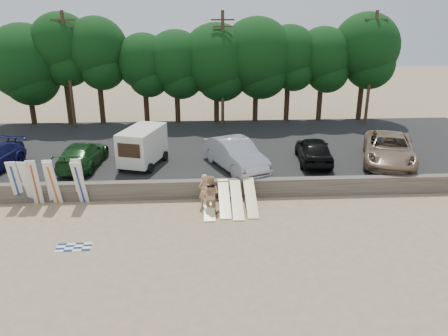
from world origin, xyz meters
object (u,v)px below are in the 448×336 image
(car_3, at_px, (314,150))
(cooler, at_px, (232,198))
(car_4, at_px, (389,149))
(box_trailer, at_px, (143,145))
(car_2, at_px, (235,154))
(beachgoer_a, at_px, (204,191))
(car_1, at_px, (83,155))
(beachgoer_b, at_px, (210,194))

(car_3, distance_m, cooler, 6.86)
(car_4, xyz_separation_m, cooler, (-10.05, -3.73, -1.43))
(box_trailer, xyz_separation_m, car_3, (10.55, -0.10, -0.48))
(car_2, relative_size, beachgoer_a, 3.00)
(box_trailer, bearing_deg, car_1, -162.70)
(car_4, bearing_deg, cooler, -139.49)
(cooler, bearing_deg, car_1, 151.59)
(car_3, height_order, beachgoer_a, car_3)
(car_3, relative_size, cooler, 12.60)
(car_3, xyz_separation_m, beachgoer_a, (-6.90, -4.63, -0.61))
(car_1, distance_m, beachgoer_b, 9.33)
(car_3, xyz_separation_m, beachgoer_b, (-6.60, -5.28, -0.54))
(beachgoer_b, bearing_deg, beachgoer_a, -46.74)
(beachgoer_a, distance_m, cooler, 1.80)
(car_1, height_order, car_2, car_2)
(box_trailer, height_order, car_3, box_trailer)
(car_4, bearing_deg, car_3, -163.37)
(car_4, height_order, cooler, car_4)
(box_trailer, distance_m, beachgoer_a, 6.07)
(box_trailer, distance_m, car_1, 3.69)
(car_3, bearing_deg, car_2, 14.84)
(car_1, relative_size, car_4, 0.80)
(car_3, bearing_deg, beachgoer_b, 44.40)
(car_4, relative_size, cooler, 16.90)
(car_1, distance_m, car_2, 9.27)
(box_trailer, relative_size, car_4, 0.62)
(box_trailer, relative_size, cooler, 10.56)
(box_trailer, height_order, cooler, box_trailer)
(car_2, bearing_deg, car_4, -20.40)
(car_1, bearing_deg, cooler, 158.84)
(box_trailer, distance_m, car_3, 10.56)
(box_trailer, relative_size, car_1, 0.78)
(beachgoer_b, height_order, cooler, beachgoer_b)
(beachgoer_a, bearing_deg, car_3, 179.68)
(beachgoer_a, bearing_deg, cooler, 167.89)
(car_4, bearing_deg, car_1, -161.09)
(box_trailer, bearing_deg, beachgoer_a, -34.75)
(beachgoer_a, relative_size, cooler, 4.76)
(box_trailer, relative_size, beachgoer_a, 2.22)
(car_1, bearing_deg, beachgoer_a, 150.92)
(beachgoer_a, bearing_deg, car_1, -67.27)
(car_2, relative_size, car_4, 0.84)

